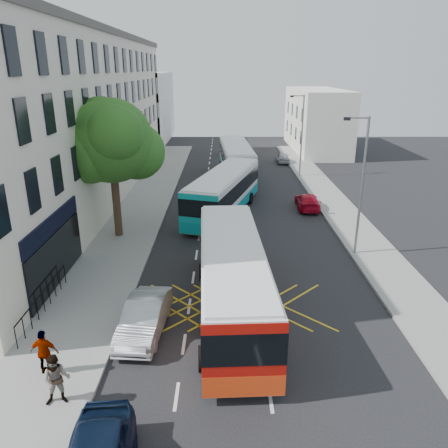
{
  "coord_description": "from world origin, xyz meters",
  "views": [
    {
      "loc": [
        -1.61,
        -12.04,
        10.57
      ],
      "look_at": [
        -1.55,
        11.36,
        2.2
      ],
      "focal_mm": 35.0,
      "sensor_mm": 36.0,
      "label": 1
    }
  ],
  "objects_px": {
    "street_tree": "(111,142)",
    "parked_car_silver": "(145,317)",
    "bus_mid": "(224,192)",
    "red_hatchback": "(307,201)",
    "distant_car_grey": "(234,150)",
    "lamp_near": "(361,180)",
    "lamp_far": "(301,132)",
    "pedestrian_far": "(44,352)",
    "pedestrian_near": "(57,380)",
    "bus_far": "(236,160)",
    "bus_near": "(232,278)",
    "distant_car_silver": "(283,158)"
  },
  "relations": [
    {
      "from": "bus_near",
      "to": "bus_far",
      "type": "relative_size",
      "value": 0.99
    },
    {
      "from": "lamp_near",
      "to": "bus_mid",
      "type": "bearing_deg",
      "value": 134.66
    },
    {
      "from": "lamp_near",
      "to": "lamp_far",
      "type": "height_order",
      "value": "same"
    },
    {
      "from": "street_tree",
      "to": "bus_mid",
      "type": "xyz_separation_m",
      "value": [
        6.98,
        4.85,
        -4.57
      ]
    },
    {
      "from": "lamp_near",
      "to": "parked_car_silver",
      "type": "relative_size",
      "value": 1.79
    },
    {
      "from": "street_tree",
      "to": "pedestrian_near",
      "type": "height_order",
      "value": "street_tree"
    },
    {
      "from": "street_tree",
      "to": "pedestrian_far",
      "type": "distance_m",
      "value": 14.85
    },
    {
      "from": "street_tree",
      "to": "parked_car_silver",
      "type": "distance_m",
      "value": 12.94
    },
    {
      "from": "bus_near",
      "to": "bus_far",
      "type": "height_order",
      "value": "bus_far"
    },
    {
      "from": "distant_car_grey",
      "to": "street_tree",
      "type": "bearing_deg",
      "value": -112.81
    },
    {
      "from": "street_tree",
      "to": "distant_car_grey",
      "type": "bearing_deg",
      "value": 73.91
    },
    {
      "from": "distant_car_silver",
      "to": "pedestrian_far",
      "type": "relative_size",
      "value": 2.07
    },
    {
      "from": "red_hatchback",
      "to": "pedestrian_near",
      "type": "relative_size",
      "value": 2.27
    },
    {
      "from": "distant_car_silver",
      "to": "pedestrian_far",
      "type": "bearing_deg",
      "value": 72.44
    },
    {
      "from": "lamp_near",
      "to": "red_hatchback",
      "type": "bearing_deg",
      "value": 96.66
    },
    {
      "from": "lamp_far",
      "to": "pedestrian_near",
      "type": "distance_m",
      "value": 35.21
    },
    {
      "from": "distant_car_silver",
      "to": "street_tree",
      "type": "bearing_deg",
      "value": 61.89
    },
    {
      "from": "lamp_far",
      "to": "bus_mid",
      "type": "xyz_separation_m",
      "value": [
        -7.72,
        -12.18,
        -2.89
      ]
    },
    {
      "from": "lamp_far",
      "to": "bus_far",
      "type": "relative_size",
      "value": 0.66
    },
    {
      "from": "street_tree",
      "to": "distant_car_silver",
      "type": "distance_m",
      "value": 28.54
    },
    {
      "from": "parked_car_silver",
      "to": "distant_car_grey",
      "type": "bearing_deg",
      "value": 87.79
    },
    {
      "from": "parked_car_silver",
      "to": "distant_car_silver",
      "type": "bearing_deg",
      "value": 78.11
    },
    {
      "from": "bus_mid",
      "to": "distant_car_silver",
      "type": "xyz_separation_m",
      "value": [
        7.03,
        19.36,
        -1.11
      ]
    },
    {
      "from": "lamp_near",
      "to": "parked_car_silver",
      "type": "xyz_separation_m",
      "value": [
        -11.1,
        -8.15,
        -3.88
      ]
    },
    {
      "from": "parked_car_silver",
      "to": "pedestrian_near",
      "type": "height_order",
      "value": "pedestrian_near"
    },
    {
      "from": "street_tree",
      "to": "bus_mid",
      "type": "bearing_deg",
      "value": 34.79
    },
    {
      "from": "bus_far",
      "to": "pedestrian_far",
      "type": "distance_m",
      "value": 31.94
    },
    {
      "from": "bus_far",
      "to": "parked_car_silver",
      "type": "height_order",
      "value": "bus_far"
    },
    {
      "from": "distant_car_grey",
      "to": "bus_mid",
      "type": "bearing_deg",
      "value": -99.92
    },
    {
      "from": "lamp_near",
      "to": "pedestrian_far",
      "type": "distance_m",
      "value": 18.25
    },
    {
      "from": "bus_near",
      "to": "parked_car_silver",
      "type": "bearing_deg",
      "value": -159.77
    },
    {
      "from": "bus_mid",
      "to": "red_hatchback",
      "type": "distance_m",
      "value": 6.89
    },
    {
      "from": "pedestrian_far",
      "to": "parked_car_silver",
      "type": "bearing_deg",
      "value": -136.01
    },
    {
      "from": "street_tree",
      "to": "red_hatchback",
      "type": "bearing_deg",
      "value": 24.69
    },
    {
      "from": "parked_car_silver",
      "to": "pedestrian_far",
      "type": "relative_size",
      "value": 2.57
    },
    {
      "from": "bus_near",
      "to": "red_hatchback",
      "type": "bearing_deg",
      "value": 65.6
    },
    {
      "from": "street_tree",
      "to": "parked_car_silver",
      "type": "xyz_separation_m",
      "value": [
        3.61,
        -11.12,
        -5.56
      ]
    },
    {
      "from": "bus_far",
      "to": "distant_car_silver",
      "type": "relative_size",
      "value": 3.38
    },
    {
      "from": "pedestrian_near",
      "to": "parked_car_silver",
      "type": "bearing_deg",
      "value": 53.19
    },
    {
      "from": "pedestrian_near",
      "to": "red_hatchback",
      "type": "bearing_deg",
      "value": 50.04
    },
    {
      "from": "pedestrian_far",
      "to": "distant_car_silver",
      "type": "bearing_deg",
      "value": -107.3
    },
    {
      "from": "lamp_far",
      "to": "pedestrian_far",
      "type": "height_order",
      "value": "lamp_far"
    },
    {
      "from": "distant_car_grey",
      "to": "pedestrian_near",
      "type": "bearing_deg",
      "value": -105.47
    },
    {
      "from": "lamp_far",
      "to": "red_hatchback",
      "type": "bearing_deg",
      "value": -95.71
    },
    {
      "from": "lamp_near",
      "to": "red_hatchback",
      "type": "distance_m",
      "value": 10.12
    },
    {
      "from": "pedestrian_near",
      "to": "lamp_near",
      "type": "bearing_deg",
      "value": 32.57
    },
    {
      "from": "bus_near",
      "to": "pedestrian_far",
      "type": "xyz_separation_m",
      "value": [
        -6.79,
        -4.32,
        -0.74
      ]
    },
    {
      "from": "parked_car_silver",
      "to": "distant_car_grey",
      "type": "distance_m",
      "value": 40.25
    },
    {
      "from": "parked_car_silver",
      "to": "distant_car_silver",
      "type": "distance_m",
      "value": 36.83
    },
    {
      "from": "bus_mid",
      "to": "distant_car_grey",
      "type": "relative_size",
      "value": 2.25
    }
  ]
}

